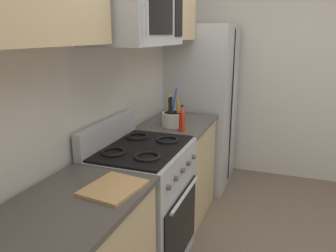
{
  "coord_description": "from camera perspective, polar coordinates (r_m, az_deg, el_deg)",
  "views": [
    {
      "loc": [
        -1.98,
        -0.33,
        1.68
      ],
      "look_at": [
        0.21,
        0.48,
        1.03
      ],
      "focal_mm": 35.5,
      "sensor_mm": 36.0,
      "label": 1
    }
  ],
  "objects": [
    {
      "name": "bottle_hot_sauce",
      "position": [
        2.71,
        2.43,
        1.18
      ],
      "size": [
        0.05,
        0.05,
        0.22
      ],
      "color": "red",
      "rests_on": "counter_right"
    },
    {
      "name": "cutting_board",
      "position": [
        1.75,
        -9.37,
        -10.41
      ],
      "size": [
        0.33,
        0.29,
        0.02
      ],
      "primitive_type": "cube",
      "rotation": [
        0.0,
        0.0,
        -0.13
      ],
      "color": "tan",
      "rests_on": "counter_left"
    },
    {
      "name": "microwave",
      "position": [
        2.2,
        -5.71,
        18.16
      ],
      "size": [
        0.74,
        0.44,
        0.35
      ],
      "color": "#B2B5BA"
    },
    {
      "name": "range_oven",
      "position": [
        2.5,
        -4.36,
        -13.39
      ],
      "size": [
        0.76,
        0.62,
        1.09
      ],
      "color": "#B2B5BA",
      "rests_on": "ground"
    },
    {
      "name": "prep_bowl",
      "position": [
        3.17,
        1.2,
        1.9
      ],
      "size": [
        0.11,
        0.11,
        0.04
      ],
      "color": "#D1662D",
      "rests_on": "counter_right"
    },
    {
      "name": "counter_right",
      "position": [
        3.17,
        1.67,
        -7.2
      ],
      "size": [
        0.8,
        0.58,
        0.91
      ],
      "color": "tan",
      "rests_on": "ground"
    },
    {
      "name": "utensil_crock",
      "position": [
        2.86,
        0.86,
        1.34
      ],
      "size": [
        0.19,
        0.19,
        0.33
      ],
      "color": "white",
      "rests_on": "counter_right"
    },
    {
      "name": "wall_back",
      "position": [
        2.39,
        -12.65,
        6.03
      ],
      "size": [
        8.0,
        0.1,
        2.6
      ],
      "primitive_type": "cube",
      "color": "beige",
      "rests_on": "ground"
    },
    {
      "name": "wall_right",
      "position": [
        4.13,
        15.86,
        9.67
      ],
      "size": [
        0.1,
        8.0,
        2.6
      ],
      "primitive_type": "cube",
      "color": "beige",
      "rests_on": "ground"
    },
    {
      "name": "refrigerator",
      "position": [
        3.79,
        5.94,
        3.39
      ],
      "size": [
        0.81,
        0.69,
        1.78
      ],
      "color": "#B2B5BA",
      "rests_on": "ground"
    }
  ]
}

